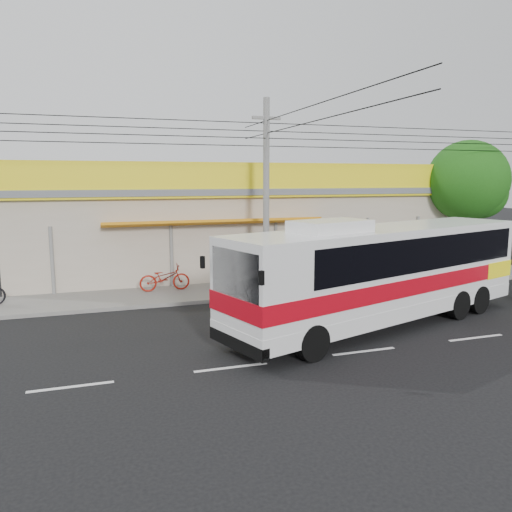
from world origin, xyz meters
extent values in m
plane|color=black|center=(0.00, 0.00, 0.00)|extent=(120.00, 120.00, 0.00)
cube|color=slate|center=(0.00, 6.00, 0.07)|extent=(30.00, 3.20, 0.15)
cube|color=#AA9E89|center=(0.00, 11.60, 2.10)|extent=(22.00, 8.00, 4.20)
cube|color=#575A5E|center=(0.00, 11.60, 4.35)|extent=(22.60, 8.60, 0.30)
cube|color=yellow|center=(0.00, 7.48, 4.90)|extent=(22.00, 0.24, 1.60)
cube|color=red|center=(-2.00, 7.45, 4.90)|extent=(9.00, 0.10, 1.20)
cube|color=#207B15|center=(6.50, 7.45, 4.90)|extent=(2.40, 0.10, 1.10)
cube|color=navy|center=(9.20, 7.45, 4.90)|extent=(2.20, 0.10, 1.10)
cube|color=red|center=(-9.00, 7.45, 4.90)|extent=(3.00, 0.10, 1.10)
cube|color=orange|center=(-2.00, 7.30, 3.00)|extent=(10.00, 1.20, 0.37)
cube|color=silver|center=(1.92, -0.34, 1.91)|extent=(12.23, 6.11, 2.91)
cube|color=#B10714|center=(1.92, -0.34, 1.56)|extent=(12.28, 6.16, 0.55)
cube|color=yellow|center=(6.88, 1.27, 1.56)|extent=(2.32, 2.94, 0.60)
cube|color=black|center=(2.59, -0.12, 2.56)|extent=(10.33, 5.52, 1.10)
cube|color=black|center=(-3.73, -2.18, 2.36)|extent=(0.83, 2.15, 1.51)
cube|color=silver|center=(-0.47, -1.12, 3.54)|extent=(2.72, 2.08, 0.36)
cylinder|color=black|center=(-1.74, -2.72, 0.52)|extent=(1.09, 0.63, 1.04)
cylinder|color=black|center=(-2.44, -0.56, 0.52)|extent=(1.09, 0.63, 1.04)
cylinder|color=black|center=(6.18, -0.15, 0.52)|extent=(1.09, 0.63, 1.04)
cylinder|color=black|center=(5.48, 2.01, 0.52)|extent=(1.09, 0.63, 1.04)
imported|color=maroon|center=(-4.46, 6.64, 0.72)|extent=(2.16, 0.77, 1.13)
cylinder|color=slate|center=(-0.24, 5.40, 4.14)|extent=(0.27, 0.27, 8.28)
cube|color=slate|center=(-0.24, 5.40, 7.45)|extent=(1.24, 0.12, 0.12)
cylinder|color=#352315|center=(11.54, 7.00, 1.77)|extent=(0.40, 0.40, 3.54)
sphere|color=#18450E|center=(11.54, 7.00, 4.86)|extent=(4.20, 4.20, 4.20)
sphere|color=#18450E|center=(12.20, 6.67, 4.20)|extent=(2.65, 2.65, 2.65)
camera|label=1|loc=(-7.31, -14.71, 4.98)|focal=35.00mm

